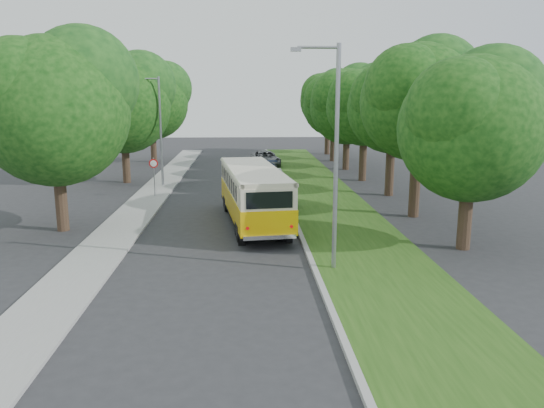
{
  "coord_description": "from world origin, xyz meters",
  "views": [
    {
      "loc": [
        1.09,
        -20.8,
        6.29
      ],
      "look_at": [
        2.31,
        2.39,
        1.5
      ],
      "focal_mm": 35.0,
      "sensor_mm": 36.0,
      "label": 1
    }
  ],
  "objects": [
    {
      "name": "car_silver",
      "position": [
        3.0,
        7.15,
        0.66
      ],
      "size": [
        2.44,
        4.13,
        1.32
      ],
      "primitive_type": "imported",
      "rotation": [
        0.0,
        0.0,
        -0.24
      ],
      "color": "#BBBABF",
      "rests_on": "ground"
    },
    {
      "name": "curb",
      "position": [
        3.6,
        5.0,
        0.07
      ],
      "size": [
        0.2,
        70.0,
        0.15
      ],
      "primitive_type": "cube",
      "color": "gray",
      "rests_on": "ground"
    },
    {
      "name": "car_blue",
      "position": [
        2.45,
        18.91,
        0.63
      ],
      "size": [
        2.82,
        4.64,
        1.26
      ],
      "primitive_type": "imported",
      "rotation": [
        0.0,
        0.0,
        -0.26
      ],
      "color": "navy",
      "rests_on": "ground"
    },
    {
      "name": "lamppost_far",
      "position": [
        -4.7,
        16.0,
        4.12
      ],
      "size": [
        1.71,
        0.16,
        7.5
      ],
      "color": "gray",
      "rests_on": "ground"
    },
    {
      "name": "ground",
      "position": [
        0.0,
        0.0,
        0.0
      ],
      "size": [
        120.0,
        120.0,
        0.0
      ],
      "primitive_type": "plane",
      "color": "#2A2A2D",
      "rests_on": "ground"
    },
    {
      "name": "vintage_bus",
      "position": [
        1.52,
        4.75,
        1.43
      ],
      "size": [
        3.61,
        9.84,
        2.86
      ],
      "primitive_type": null,
      "rotation": [
        0.0,
        0.0,
        0.12
      ],
      "color": "yellow",
      "rests_on": "ground"
    },
    {
      "name": "grass_verge",
      "position": [
        5.95,
        5.0,
        0.07
      ],
      "size": [
        4.5,
        70.0,
        0.13
      ],
      "primitive_type": "cube",
      "color": "#244A13",
      "rests_on": "ground"
    },
    {
      "name": "car_white",
      "position": [
        3.0,
        15.22,
        0.63
      ],
      "size": [
        1.64,
        3.93,
        1.27
      ],
      "primitive_type": "imported",
      "rotation": [
        0.0,
        0.0,
        0.08
      ],
      "color": "silver",
      "rests_on": "ground"
    },
    {
      "name": "warning_sign",
      "position": [
        -4.5,
        11.98,
        1.71
      ],
      "size": [
        0.56,
        0.1,
        2.5
      ],
      "color": "gray",
      "rests_on": "ground"
    },
    {
      "name": "lamppost_near",
      "position": [
        4.21,
        -2.5,
        4.37
      ],
      "size": [
        1.71,
        0.16,
        8.0
      ],
      "color": "gray",
      "rests_on": "ground"
    },
    {
      "name": "sidewalk",
      "position": [
        -4.8,
        5.0,
        0.06
      ],
      "size": [
        2.2,
        70.0,
        0.12
      ],
      "primitive_type": "cube",
      "color": "gray",
      "rests_on": "ground"
    },
    {
      "name": "treeline",
      "position": [
        3.15,
        17.99,
        5.93
      ],
      "size": [
        24.27,
        41.91,
        9.46
      ],
      "color": "#332319",
      "rests_on": "ground"
    },
    {
      "name": "car_grey",
      "position": [
        3.0,
        26.39,
        0.68
      ],
      "size": [
        2.72,
        5.09,
        1.36
      ],
      "primitive_type": "imported",
      "rotation": [
        0.0,
        0.0,
        0.1
      ],
      "color": "#575B5F",
      "rests_on": "ground"
    }
  ]
}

